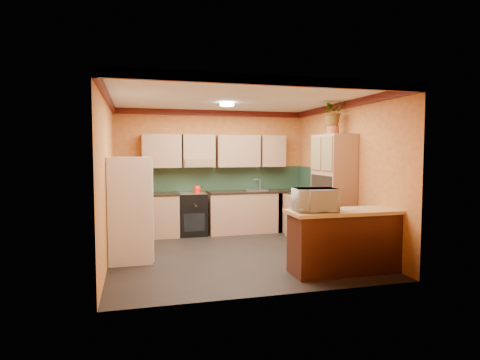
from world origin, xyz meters
The scene contains 15 objects.
room_shell centered at (0.02, 0.28, 2.09)m, with size 4.24×4.24×2.72m.
base_cabinets_back centered at (0.13, 1.80, 0.44)m, with size 3.65×0.60×0.88m, color tan.
countertop_back centered at (0.13, 1.80, 0.90)m, with size 3.65×0.62×0.04m, color black.
stove centered at (-0.49, 1.80, 0.46)m, with size 0.58×0.58×0.91m, color black.
kettle centered at (-0.39, 1.75, 1.00)m, with size 0.17×0.17×0.18m, color #B81E0C, non-canonical shape.
sink centered at (0.91, 1.80, 0.94)m, with size 0.48×0.40×0.03m, color silver.
base_cabinets_right centered at (1.80, 0.93, 0.44)m, with size 0.60×0.80×0.88m, color tan.
countertop_right centered at (1.80, 0.93, 0.90)m, with size 0.62×0.80×0.04m, color black.
fridge centered at (-1.75, -0.01, 0.85)m, with size 0.68×0.66×1.70m, color white.
pantry centered at (1.85, -0.05, 1.05)m, with size 0.48×0.90×2.10m, color tan.
fern_pot centered at (1.85, 0.00, 2.18)m, with size 0.22×0.22×0.16m, color #AB4C29.
fern centered at (1.85, 0.00, 2.52)m, with size 0.46×0.40×0.51m, color tan.
breakfast_bar centered at (1.41, -1.45, 0.44)m, with size 1.80×0.55×0.88m, color #441E10.
bar_top centered at (1.41, -1.45, 0.91)m, with size 1.90×0.65×0.05m, color tan.
microwave centered at (0.83, -1.45, 1.10)m, with size 0.60×0.41×0.33m, color white.
Camera 1 is at (-1.66, -6.70, 1.78)m, focal length 30.00 mm.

